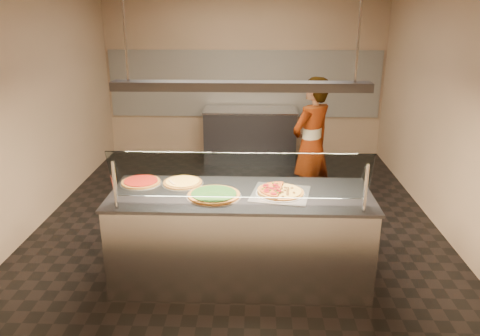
{
  "coord_description": "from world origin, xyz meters",
  "views": [
    {
      "loc": [
        0.22,
        -5.51,
        2.61
      ],
      "look_at": [
        0.06,
        -0.89,
        1.02
      ],
      "focal_mm": 35.0,
      "sensor_mm": 36.0,
      "label": 1
    }
  ],
  "objects_px": {
    "half_pizza_pepperoni": "(269,190)",
    "worker": "(311,145)",
    "pizza_tomato": "(141,182)",
    "perforated_tray": "(280,193)",
    "pizza_spatula": "(177,183)",
    "serving_counter": "(241,237)",
    "sneeze_guard": "(239,176)",
    "pizza_spinach": "(214,195)",
    "half_pizza_sausage": "(291,191)",
    "heat_lamp_housing": "(241,86)",
    "prep_table": "(250,135)",
    "pizza_cheese": "(183,182)"
  },
  "relations": [
    {
      "from": "half_pizza_pepperoni",
      "to": "pizza_spatula",
      "type": "height_order",
      "value": "half_pizza_pepperoni"
    },
    {
      "from": "heat_lamp_housing",
      "to": "worker",
      "type": "bearing_deg",
      "value": 64.13
    },
    {
      "from": "pizza_cheese",
      "to": "half_pizza_sausage",
      "type": "bearing_deg",
      "value": -12.75
    },
    {
      "from": "worker",
      "to": "half_pizza_sausage",
      "type": "bearing_deg",
      "value": 34.27
    },
    {
      "from": "serving_counter",
      "to": "pizza_spinach",
      "type": "relative_size",
      "value": 4.8
    },
    {
      "from": "prep_table",
      "to": "heat_lamp_housing",
      "type": "xyz_separation_m",
      "value": [
        -0.03,
        -3.92,
        1.48
      ]
    },
    {
      "from": "half_pizza_pepperoni",
      "to": "heat_lamp_housing",
      "type": "bearing_deg",
      "value": 178.76
    },
    {
      "from": "sneeze_guard",
      "to": "half_pizza_sausage",
      "type": "distance_m",
      "value": 0.64
    },
    {
      "from": "sneeze_guard",
      "to": "worker",
      "type": "height_order",
      "value": "worker"
    },
    {
      "from": "sneeze_guard",
      "to": "pizza_spatula",
      "type": "relative_size",
      "value": 8.66
    },
    {
      "from": "half_pizza_sausage",
      "to": "pizza_spatula",
      "type": "xyz_separation_m",
      "value": [
        -1.12,
        0.17,
        0.0
      ]
    },
    {
      "from": "serving_counter",
      "to": "pizza_tomato",
      "type": "xyz_separation_m",
      "value": [
        -1.02,
        0.24,
        0.48
      ]
    },
    {
      "from": "pizza_spatula",
      "to": "prep_table",
      "type": "relative_size",
      "value": 0.16
    },
    {
      "from": "perforated_tray",
      "to": "worker",
      "type": "distance_m",
      "value": 1.85
    },
    {
      "from": "sneeze_guard",
      "to": "heat_lamp_housing",
      "type": "relative_size",
      "value": 0.98
    },
    {
      "from": "sneeze_guard",
      "to": "pizza_tomato",
      "type": "xyz_separation_m",
      "value": [
        -1.02,
        0.58,
        -0.28
      ]
    },
    {
      "from": "pizza_cheese",
      "to": "worker",
      "type": "xyz_separation_m",
      "value": [
        1.46,
        1.55,
        -0.05
      ]
    },
    {
      "from": "half_pizza_sausage",
      "to": "pizza_cheese",
      "type": "relative_size",
      "value": 1.13
    },
    {
      "from": "perforated_tray",
      "to": "pizza_cheese",
      "type": "bearing_deg",
      "value": 166.04
    },
    {
      "from": "pizza_spatula",
      "to": "worker",
      "type": "bearing_deg",
      "value": 47.23
    },
    {
      "from": "sneeze_guard",
      "to": "worker",
      "type": "distance_m",
      "value": 2.32
    },
    {
      "from": "perforated_tray",
      "to": "pizza_spatula",
      "type": "height_order",
      "value": "pizza_spatula"
    },
    {
      "from": "half_pizza_pepperoni",
      "to": "worker",
      "type": "bearing_deg",
      "value": 71.65
    },
    {
      "from": "perforated_tray",
      "to": "prep_table",
      "type": "distance_m",
      "value": 3.97
    },
    {
      "from": "sneeze_guard",
      "to": "pizza_spatula",
      "type": "xyz_separation_m",
      "value": [
        -0.64,
        0.5,
        -0.27
      ]
    },
    {
      "from": "pizza_spinach",
      "to": "prep_table",
      "type": "bearing_deg",
      "value": 85.99
    },
    {
      "from": "serving_counter",
      "to": "heat_lamp_housing",
      "type": "xyz_separation_m",
      "value": [
        0.0,
        0.0,
        1.48
      ]
    },
    {
      "from": "pizza_tomato",
      "to": "perforated_tray",
      "type": "bearing_deg",
      "value": -9.84
    },
    {
      "from": "prep_table",
      "to": "pizza_tomato",
      "type": "bearing_deg",
      "value": -105.89
    },
    {
      "from": "half_pizza_pepperoni",
      "to": "pizza_spatula",
      "type": "relative_size",
      "value": 1.81
    },
    {
      "from": "perforated_tray",
      "to": "half_pizza_pepperoni",
      "type": "bearing_deg",
      "value": -179.86
    },
    {
      "from": "pizza_tomato",
      "to": "half_pizza_sausage",
      "type": "bearing_deg",
      "value": -9.24
    },
    {
      "from": "sneeze_guard",
      "to": "pizza_spinach",
      "type": "bearing_deg",
      "value": 134.43
    },
    {
      "from": "half_pizza_pepperoni",
      "to": "pizza_tomato",
      "type": "xyz_separation_m",
      "value": [
        -1.29,
        0.24,
        -0.02
      ]
    },
    {
      "from": "serving_counter",
      "to": "pizza_spatula",
      "type": "xyz_separation_m",
      "value": [
        -0.64,
        0.16,
        0.49
      ]
    },
    {
      "from": "sneeze_guard",
      "to": "pizza_tomato",
      "type": "height_order",
      "value": "sneeze_guard"
    },
    {
      "from": "half_pizza_pepperoni",
      "to": "heat_lamp_housing",
      "type": "height_order",
      "value": "heat_lamp_housing"
    },
    {
      "from": "serving_counter",
      "to": "half_pizza_pepperoni",
      "type": "bearing_deg",
      "value": -1.24
    },
    {
      "from": "sneeze_guard",
      "to": "heat_lamp_housing",
      "type": "distance_m",
      "value": 0.8
    },
    {
      "from": "pizza_spinach",
      "to": "worker",
      "type": "xyz_separation_m",
      "value": [
        1.11,
        1.87,
        -0.05
      ]
    },
    {
      "from": "pizza_spinach",
      "to": "pizza_spatula",
      "type": "height_order",
      "value": "pizza_spatula"
    },
    {
      "from": "serving_counter",
      "to": "pizza_spinach",
      "type": "distance_m",
      "value": 0.55
    },
    {
      "from": "serving_counter",
      "to": "worker",
      "type": "xyz_separation_m",
      "value": [
        0.86,
        1.78,
        0.43
      ]
    },
    {
      "from": "half_pizza_pepperoni",
      "to": "pizza_cheese",
      "type": "xyz_separation_m",
      "value": [
        -0.86,
        0.24,
        -0.02
      ]
    },
    {
      "from": "perforated_tray",
      "to": "half_pizza_pepperoni",
      "type": "relative_size",
      "value": 1.32
    },
    {
      "from": "serving_counter",
      "to": "half_pizza_pepperoni",
      "type": "xyz_separation_m",
      "value": [
        0.27,
        -0.01,
        0.5
      ]
    },
    {
      "from": "half_pizza_sausage",
      "to": "prep_table",
      "type": "distance_m",
      "value": 3.98
    },
    {
      "from": "serving_counter",
      "to": "pizza_spinach",
      "type": "bearing_deg",
      "value": -160.23
    },
    {
      "from": "pizza_tomato",
      "to": "serving_counter",
      "type": "bearing_deg",
      "value": -13.08
    },
    {
      "from": "sneeze_guard",
      "to": "half_pizza_sausage",
      "type": "xyz_separation_m",
      "value": [
        0.48,
        0.34,
        -0.27
      ]
    }
  ]
}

